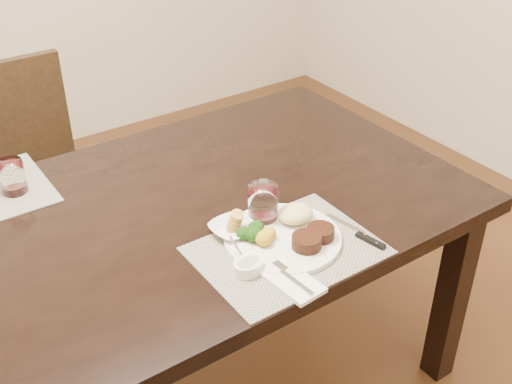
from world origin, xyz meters
TOP-DOWN VIEW (x-y plane):
  - dining_table at (0.00, 0.00)m, footprint 2.00×1.00m
  - chair_far at (0.00, 0.93)m, footprint 0.42×0.42m
  - placemat_near at (0.30, -0.33)m, footprint 0.46×0.34m
  - dinner_plate at (0.33, -0.29)m, footprint 0.31×0.31m
  - napkin_fork at (0.23, -0.44)m, footprint 0.10×0.16m
  - steak_knife at (0.50, -0.40)m, footprint 0.04×0.21m
  - cracker_bowl at (0.22, -0.19)m, footprint 0.13×0.13m
  - sauce_ramekin at (0.17, -0.34)m, footprint 0.08×0.12m
  - wine_glass_near at (0.32, -0.19)m, footprint 0.08×0.08m
  - wine_glass_far at (-0.19, 0.35)m, footprint 0.07×0.07m

SIDE VIEW (x-z plane):
  - chair_far at x=0.00m, z-range 0.05..0.95m
  - dining_table at x=0.00m, z-range 0.29..1.04m
  - placemat_near at x=0.30m, z-range 0.75..0.75m
  - steak_knife at x=0.50m, z-range 0.75..0.76m
  - napkin_fork at x=0.23m, z-range 0.75..0.77m
  - cracker_bowl at x=0.22m, z-range 0.74..0.80m
  - dinner_plate at x=0.33m, z-range 0.74..0.80m
  - sauce_ramekin at x=0.17m, z-range 0.74..0.80m
  - wine_glass_far at x=-0.19m, z-range 0.75..0.85m
  - wine_glass_near at x=0.32m, z-range 0.75..0.86m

